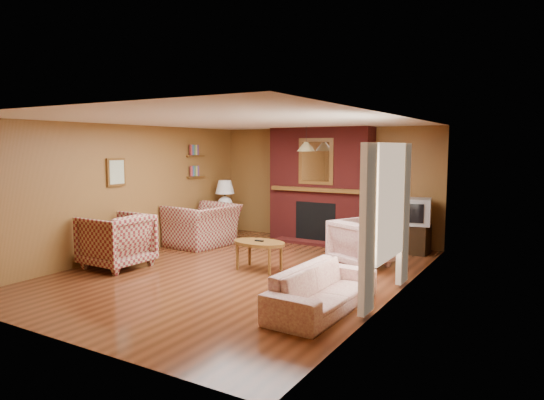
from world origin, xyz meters
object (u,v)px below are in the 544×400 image
Objects in this scene: plaid_loveseat at (202,225)px; coffee_table at (259,245)px; fireplace at (320,186)px; floral_armchair at (361,243)px; table_lamp at (225,194)px; side_table at (225,224)px; tv_stand at (415,239)px; plaid_armchair at (116,241)px; floral_sofa at (323,289)px; crt_tv at (416,212)px.

plaid_loveseat is 2.30m from coffee_table.
floral_armchair is (1.50, -1.59, -0.79)m from fireplace.
plaid_loveseat is 1.26m from table_lamp.
side_table is at bearing 8.90° from floral_armchair.
coffee_table is (2.04, -1.07, -0.00)m from plaid_loveseat.
tv_stand is (2.05, -0.18, -0.91)m from fireplace.
plaid_armchair reaches higher than coffee_table.
floral_armchair is at bearing 95.91° from plaid_loveseat.
floral_armchair is 1.51m from tv_stand.
tv_stand reaches higher than floral_sofa.
tv_stand reaches higher than coffee_table.
crt_tv is (4.15, 0.34, 0.52)m from side_table.
fireplace is at bearing 14.29° from side_table.
table_lamp reaches higher than side_table.
side_table reaches higher than tv_stand.
plaid_loveseat is at bearing -77.41° from side_table.
side_table is (-0.15, 3.25, -0.17)m from plaid_armchair.
plaid_armchair is (-0.10, -2.13, 0.03)m from plaid_loveseat.
side_table is 0.67m from table_lamp.
table_lamp is 4.17m from crt_tv.
coffee_table is (2.14, 1.06, -0.03)m from plaid_armchair.
table_lamp is at bearing -165.71° from fireplace.
plaid_armchair is (-1.95, -3.79, -0.73)m from fireplace.
table_lamp reaches higher than tv_stand.
fireplace is 2.63× the size of coffee_table.
fireplace reaches higher than floral_armchair.
floral_sofa is at bearing -40.70° from table_lamp.
tv_stand is 0.88× the size of crt_tv.
tv_stand is at bearing 133.09° from plaid_armchair.
fireplace reaches higher than floral_sofa.
crt_tv reaches higher than tv_stand.
coffee_table is at bearing -43.76° from table_lamp.
plaid_loveseat is 1.40× the size of coffee_table.
fireplace is 2.35m from side_table.
coffee_table is (-1.71, 1.25, 0.15)m from floral_sofa.
table_lamp is at bearing 8.90° from floral_armchair.
crt_tv is at bearing -0.18° from floral_sofa.
fireplace reaches higher than side_table.
plaid_loveseat reaches higher than tv_stand.
side_table is at bearing -175.26° from crt_tv.
table_lamp is at bearing 51.39° from floral_sofa.
fireplace is at bearing 14.29° from table_lamp.
coffee_table is at bearing 117.48° from plaid_armchair.
floral_sofa is 1.99× the size of coffee_table.
coffee_table is 1.30× the size of table_lamp.
crt_tv is (0.55, 1.40, 0.40)m from floral_armchair.
floral_sofa is 5.32m from table_lamp.
plaid_armchair is 3.29m from table_lamp.
crt_tv reaches higher than floral_sofa.
floral_armchair is (3.35, 0.06, -0.03)m from plaid_loveseat.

